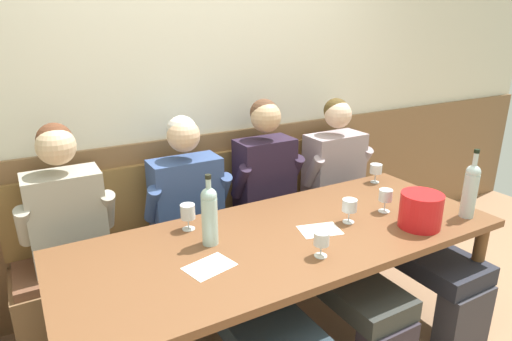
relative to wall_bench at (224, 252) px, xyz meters
The scene contains 18 objects.
room_wall_back 1.15m from the wall_bench, 90.00° to the left, with size 6.80×0.08×2.80m, color silver.
wood_wainscot_panel 0.33m from the wall_bench, 90.00° to the left, with size 6.80×0.03×1.07m, color brown.
wall_bench is the anchor object (origin of this frame).
dining_table 0.85m from the wall_bench, 90.00° to the right, with size 2.28×0.90×0.75m.
person_center_left_seat 1.08m from the wall_bench, 157.75° to the right, with size 0.50×1.38×1.29m.
person_center_right_seat 0.58m from the wall_bench, 121.83° to the right, with size 0.53×1.37×1.26m.
person_right_seat 0.61m from the wall_bench, 51.52° to the right, with size 0.49×1.37×1.31m.
person_left_seat 1.05m from the wall_bench, 23.74° to the right, with size 0.54×1.38×1.27m.
ice_bucket 1.34m from the wall_bench, 57.08° to the right, with size 0.22×0.22×0.19m, color red.
wine_bottle_clear_water 1.59m from the wall_bench, 47.04° to the right, with size 0.08×0.08×0.39m.
wine_bottle_green_tall 0.98m from the wall_bench, 120.14° to the right, with size 0.08×0.08×0.36m.
wine_glass_left_end 0.83m from the wall_bench, 132.64° to the right, with size 0.08×0.08×0.14m.
wine_glass_mid_left 1.16m from the wall_bench, 88.94° to the right, with size 0.07×0.07×0.12m.
wine_glass_near_bucket 1.17m from the wall_bench, 50.83° to the right, with size 0.08×0.08×0.13m.
wine_glass_right_end 1.17m from the wall_bench, 23.47° to the right, with size 0.08×0.08×0.13m.
wine_glass_center_front 1.05m from the wall_bench, 64.99° to the right, with size 0.08×0.08×0.13m.
tasting_sheet_left_guest 1.07m from the wall_bench, 119.04° to the right, with size 0.21×0.15×0.00m, color white.
tasting_sheet_right_guest 0.95m from the wall_bench, 77.43° to the right, with size 0.21×0.15×0.00m, color white.
Camera 1 is at (-1.13, -1.59, 1.79)m, focal length 30.63 mm.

